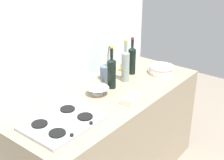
{
  "coord_description": "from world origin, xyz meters",
  "views": [
    {
      "loc": [
        -1.74,
        -1.38,
        2.0
      ],
      "look_at": [
        0.0,
        0.0,
        1.02
      ],
      "focal_mm": 48.37,
      "sensor_mm": 36.0,
      "label": 1
    }
  ],
  "objects_px": {
    "condiment_jar_front": "(123,67)",
    "condiment_jar_rear": "(129,64)",
    "utensil_crock": "(106,72)",
    "wine_bottle_mid_right": "(132,60)",
    "wine_bottle_leftmost": "(112,72)",
    "plate_stack": "(161,69)",
    "wine_bottle_mid_left": "(125,65)",
    "mixing_bowl": "(98,91)",
    "butter_dish": "(131,99)",
    "stovetop_hob": "(63,122)"
  },
  "relations": [
    {
      "from": "wine_bottle_mid_left",
      "to": "butter_dish",
      "type": "xyz_separation_m",
      "value": [
        -0.3,
        -0.27,
        -0.12
      ]
    },
    {
      "from": "mixing_bowl",
      "to": "utensil_crock",
      "type": "bearing_deg",
      "value": 27.27
    },
    {
      "from": "wine_bottle_mid_right",
      "to": "butter_dish",
      "type": "distance_m",
      "value": 0.59
    },
    {
      "from": "condiment_jar_front",
      "to": "condiment_jar_rear",
      "type": "height_order",
      "value": "condiment_jar_front"
    },
    {
      "from": "condiment_jar_rear",
      "to": "wine_bottle_mid_left",
      "type": "bearing_deg",
      "value": -151.23
    },
    {
      "from": "wine_bottle_mid_right",
      "to": "mixing_bowl",
      "type": "height_order",
      "value": "wine_bottle_mid_right"
    },
    {
      "from": "mixing_bowl",
      "to": "butter_dish",
      "type": "relative_size",
      "value": 1.09
    },
    {
      "from": "butter_dish",
      "to": "wine_bottle_leftmost",
      "type": "bearing_deg",
      "value": 67.9
    },
    {
      "from": "plate_stack",
      "to": "condiment_jar_rear",
      "type": "distance_m",
      "value": 0.32
    },
    {
      "from": "wine_bottle_mid_right",
      "to": "condiment_jar_rear",
      "type": "distance_m",
      "value": 0.18
    },
    {
      "from": "plate_stack",
      "to": "utensil_crock",
      "type": "xyz_separation_m",
      "value": [
        -0.45,
        0.31,
        0.04
      ]
    },
    {
      "from": "butter_dish",
      "to": "utensil_crock",
      "type": "height_order",
      "value": "utensil_crock"
    },
    {
      "from": "condiment_jar_front",
      "to": "condiment_jar_rear",
      "type": "distance_m",
      "value": 0.11
    },
    {
      "from": "wine_bottle_mid_right",
      "to": "utensil_crock",
      "type": "distance_m",
      "value": 0.29
    },
    {
      "from": "wine_bottle_mid_left",
      "to": "condiment_jar_front",
      "type": "height_order",
      "value": "wine_bottle_mid_left"
    },
    {
      "from": "utensil_crock",
      "to": "wine_bottle_mid_right",
      "type": "bearing_deg",
      "value": -20.76
    },
    {
      "from": "wine_bottle_leftmost",
      "to": "condiment_jar_front",
      "type": "distance_m",
      "value": 0.4
    },
    {
      "from": "wine_bottle_mid_right",
      "to": "condiment_jar_rear",
      "type": "xyz_separation_m",
      "value": [
        0.11,
        0.1,
        -0.1
      ]
    },
    {
      "from": "wine_bottle_leftmost",
      "to": "condiment_jar_rear",
      "type": "distance_m",
      "value": 0.51
    },
    {
      "from": "mixing_bowl",
      "to": "condiment_jar_front",
      "type": "bearing_deg",
      "value": 15.11
    },
    {
      "from": "butter_dish",
      "to": "condiment_jar_front",
      "type": "bearing_deg",
      "value": 41.97
    },
    {
      "from": "stovetop_hob",
      "to": "mixing_bowl",
      "type": "relative_size",
      "value": 2.76
    },
    {
      "from": "butter_dish",
      "to": "condiment_jar_rear",
      "type": "height_order",
      "value": "condiment_jar_rear"
    },
    {
      "from": "wine_bottle_mid_left",
      "to": "wine_bottle_leftmost",
      "type": "bearing_deg",
      "value": 177.98
    },
    {
      "from": "wine_bottle_leftmost",
      "to": "utensil_crock",
      "type": "distance_m",
      "value": 0.19
    },
    {
      "from": "wine_bottle_mid_right",
      "to": "wine_bottle_leftmost",
      "type": "bearing_deg",
      "value": -172.62
    },
    {
      "from": "utensil_crock",
      "to": "condiment_jar_rear",
      "type": "bearing_deg",
      "value": 0.76
    },
    {
      "from": "mixing_bowl",
      "to": "wine_bottle_mid_right",
      "type": "bearing_deg",
      "value": 4.42
    },
    {
      "from": "wine_bottle_leftmost",
      "to": "condiment_jar_rear",
      "type": "relative_size",
      "value": 5.04
    },
    {
      "from": "butter_dish",
      "to": "condiment_jar_rear",
      "type": "relative_size",
      "value": 2.32
    },
    {
      "from": "stovetop_hob",
      "to": "butter_dish",
      "type": "relative_size",
      "value": 3.0
    },
    {
      "from": "wine_bottle_leftmost",
      "to": "mixing_bowl",
      "type": "bearing_deg",
      "value": 178.11
    },
    {
      "from": "wine_bottle_mid_left",
      "to": "wine_bottle_mid_right",
      "type": "relative_size",
      "value": 1.06
    },
    {
      "from": "stovetop_hob",
      "to": "wine_bottle_mid_left",
      "type": "distance_m",
      "value": 0.86
    },
    {
      "from": "wine_bottle_mid_left",
      "to": "utensil_crock",
      "type": "bearing_deg",
      "value": 119.11
    },
    {
      "from": "wine_bottle_mid_left",
      "to": "condiment_jar_rear",
      "type": "xyz_separation_m",
      "value": [
        0.29,
        0.16,
        -0.11
      ]
    },
    {
      "from": "wine_bottle_mid_right",
      "to": "stovetop_hob",
      "type": "bearing_deg",
      "value": -171.71
    },
    {
      "from": "plate_stack",
      "to": "condiment_jar_front",
      "type": "distance_m",
      "value": 0.37
    },
    {
      "from": "plate_stack",
      "to": "condiment_jar_front",
      "type": "bearing_deg",
      "value": 120.3
    },
    {
      "from": "condiment_jar_front",
      "to": "wine_bottle_leftmost",
      "type": "bearing_deg",
      "value": -157.51
    },
    {
      "from": "condiment_jar_front",
      "to": "wine_bottle_mid_left",
      "type": "bearing_deg",
      "value": -138.27
    },
    {
      "from": "wine_bottle_mid_left",
      "to": "condiment_jar_front",
      "type": "xyz_separation_m",
      "value": [
        0.18,
        0.16,
        -0.11
      ]
    },
    {
      "from": "stovetop_hob",
      "to": "wine_bottle_leftmost",
      "type": "height_order",
      "value": "wine_bottle_leftmost"
    },
    {
      "from": "wine_bottle_leftmost",
      "to": "wine_bottle_mid_left",
      "type": "xyz_separation_m",
      "value": [
        0.19,
        -0.01,
        0.01
      ]
    },
    {
      "from": "condiment_jar_front",
      "to": "plate_stack",
      "type": "bearing_deg",
      "value": -59.7
    },
    {
      "from": "condiment_jar_rear",
      "to": "wine_bottle_leftmost",
      "type": "bearing_deg",
      "value": -162.29
    },
    {
      "from": "wine_bottle_mid_left",
      "to": "condiment_jar_front",
      "type": "bearing_deg",
      "value": 41.73
    },
    {
      "from": "butter_dish",
      "to": "condiment_jar_front",
      "type": "height_order",
      "value": "condiment_jar_front"
    },
    {
      "from": "plate_stack",
      "to": "mixing_bowl",
      "type": "xyz_separation_m",
      "value": [
        -0.72,
        0.17,
        -0.0
      ]
    },
    {
      "from": "plate_stack",
      "to": "butter_dish",
      "type": "height_order",
      "value": "plate_stack"
    }
  ]
}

